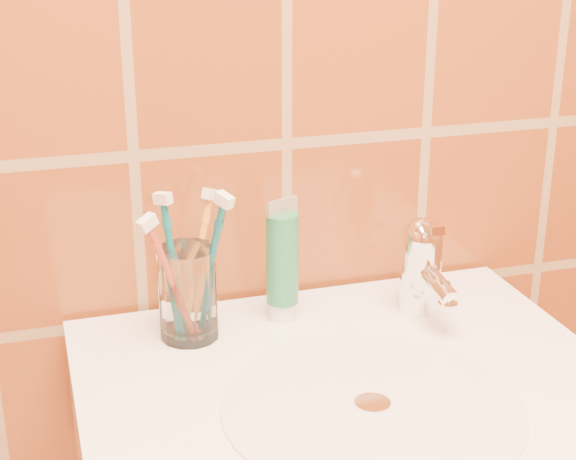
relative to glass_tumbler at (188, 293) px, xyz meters
name	(u,v)px	position (x,y,z in m)	size (l,w,h in m)	color
glass_tumbler	(188,293)	(0.00, 0.00, 0.00)	(0.07, 0.07, 0.11)	white
toothpaste_tube	(282,264)	(0.11, 0.01, 0.02)	(0.04, 0.04, 0.15)	white
faucet	(423,263)	(0.28, -0.02, 0.01)	(0.05, 0.11, 0.12)	white
toothbrush_0	(172,281)	(-0.02, -0.02, 0.03)	(0.07, 0.05, 0.17)	#A63A23
toothbrush_1	(174,268)	(-0.01, 0.00, 0.03)	(0.04, 0.04, 0.18)	#0D6873
toothbrush_2	(197,262)	(0.02, 0.03, 0.03)	(0.07, 0.06, 0.17)	orange
toothbrush_3	(209,267)	(0.02, -0.02, 0.04)	(0.05, 0.07, 0.19)	#0B5563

